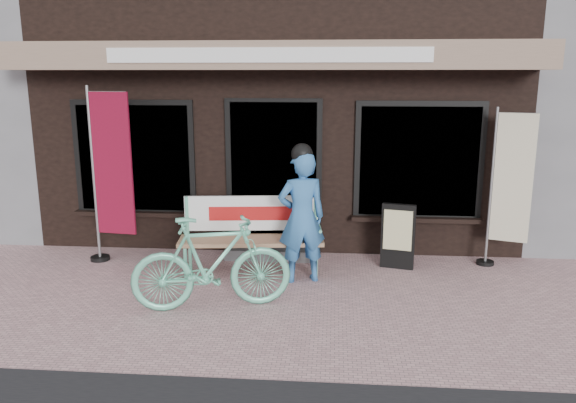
# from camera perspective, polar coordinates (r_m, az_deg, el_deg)

# --- Properties ---
(ground) EXTENTS (70.00, 70.00, 0.00)m
(ground) POSITION_cam_1_polar(r_m,az_deg,el_deg) (6.34, -3.34, -10.66)
(ground) COLOR #C8989B
(ground) RESTS_ON ground
(storefront) EXTENTS (7.00, 6.77, 6.00)m
(storefront) POSITION_cam_1_polar(r_m,az_deg,el_deg) (10.76, 0.25, 15.34)
(storefront) COLOR black
(storefront) RESTS_ON ground
(bench) EXTENTS (1.87, 0.66, 0.99)m
(bench) POSITION_cam_1_polar(r_m,az_deg,el_deg) (7.22, -3.75, -2.82)
(bench) COLOR #68CCA7
(bench) RESTS_ON ground
(person) EXTENTS (0.68, 0.55, 1.72)m
(person) POSITION_cam_1_polar(r_m,az_deg,el_deg) (6.85, 1.40, -1.36)
(person) COLOR #326CAC
(person) RESTS_ON ground
(bicycle) EXTENTS (1.81, 0.93, 1.04)m
(bicycle) POSITION_cam_1_polar(r_m,az_deg,el_deg) (6.18, -7.74, -6.20)
(bicycle) COLOR #68CCA7
(bicycle) RESTS_ON ground
(nobori_red) EXTENTS (0.71, 0.29, 2.38)m
(nobori_red) POSITION_cam_1_polar(r_m,az_deg,el_deg) (7.85, -17.64, 2.73)
(nobori_red) COLOR gray
(nobori_red) RESTS_ON ground
(nobori_cream) EXTENTS (0.62, 0.32, 2.12)m
(nobori_cream) POSITION_cam_1_polar(r_m,az_deg,el_deg) (7.84, 21.51, 1.40)
(nobori_cream) COLOR gray
(nobori_cream) RESTS_ON ground
(menu_stand) EXTENTS (0.44, 0.19, 0.87)m
(menu_stand) POSITION_cam_1_polar(r_m,az_deg,el_deg) (7.53, 11.10, -3.43)
(menu_stand) COLOR black
(menu_stand) RESTS_ON ground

